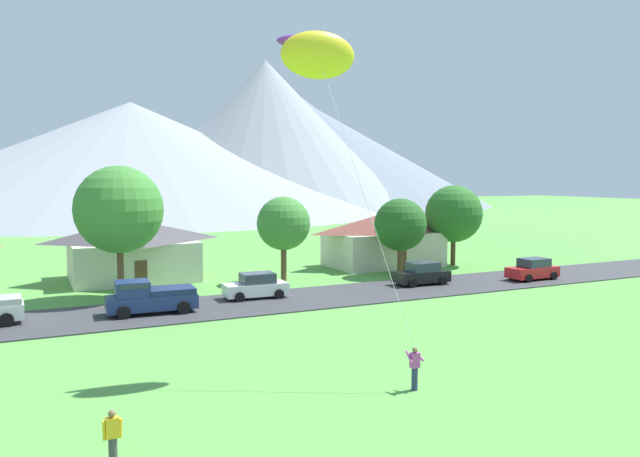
% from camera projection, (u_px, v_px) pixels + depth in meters
% --- Properties ---
extents(road_strip, '(160.00, 7.19, 0.08)m').
position_uv_depth(road_strip, '(210.00, 307.00, 38.38)').
color(road_strip, '#38383D').
rests_on(road_strip, ground).
extents(mountain_far_east_ridge, '(70.47, 70.47, 36.63)m').
position_uv_depth(mountain_far_east_ridge, '(266.00, 136.00, 150.62)').
color(mountain_far_east_ridge, '#8E939E').
rests_on(mountain_far_east_ridge, ground).
extents(mountain_east_ridge, '(118.91, 118.91, 25.49)m').
position_uv_depth(mountain_east_ridge, '(131.00, 157.00, 142.46)').
color(mountain_east_ridge, '#8E939E').
rests_on(mountain_east_ridge, ground).
extents(mountain_far_west_ridge, '(79.26, 79.26, 32.21)m').
position_uv_depth(mountain_far_west_ridge, '(301.00, 151.00, 185.03)').
color(mountain_far_west_ridge, slate).
rests_on(mountain_far_west_ridge, ground).
extents(mountain_central_ridge, '(107.05, 107.05, 29.98)m').
position_uv_depth(mountain_central_ridge, '(305.00, 154.00, 180.79)').
color(mountain_central_ridge, slate).
rests_on(mountain_central_ridge, ground).
extents(house_left_center, '(10.09, 8.62, 4.81)m').
position_uv_depth(house_left_center, '(132.00, 248.00, 48.99)').
color(house_left_center, beige).
rests_on(house_left_center, ground).
extents(house_right_center, '(10.57, 6.80, 4.85)m').
position_uv_depth(house_right_center, '(383.00, 239.00, 56.43)').
color(house_right_center, beige).
rests_on(house_right_center, ground).
extents(tree_near_left, '(5.84, 5.84, 8.93)m').
position_uv_depth(tree_near_left, '(119.00, 210.00, 40.79)').
color(tree_near_left, brown).
rests_on(tree_near_left, ground).
extents(tree_left_of_center, '(5.27, 5.27, 7.43)m').
position_uv_depth(tree_left_of_center, '(454.00, 214.00, 56.64)').
color(tree_left_of_center, '#4C3823').
rests_on(tree_left_of_center, ground).
extents(tree_right_of_center, '(4.35, 4.35, 6.42)m').
position_uv_depth(tree_right_of_center, '(400.00, 225.00, 50.74)').
color(tree_right_of_center, brown).
rests_on(tree_right_of_center, ground).
extents(tree_near_right, '(4.17, 4.17, 6.67)m').
position_uv_depth(tree_near_right, '(284.00, 224.00, 47.54)').
color(tree_near_right, brown).
rests_on(tree_near_right, ground).
extents(parked_car_white_west_end, '(4.28, 2.24, 1.68)m').
position_uv_depth(parked_car_white_west_end, '(256.00, 286.00, 41.12)').
color(parked_car_white_west_end, white).
rests_on(parked_car_white_west_end, road_strip).
extents(parked_car_red_mid_west, '(4.26, 2.19, 1.68)m').
position_uv_depth(parked_car_red_mid_west, '(533.00, 270.00, 48.55)').
color(parked_car_red_mid_west, red).
rests_on(parked_car_red_mid_west, road_strip).
extents(parked_car_black_mid_east, '(4.25, 2.18, 1.68)m').
position_uv_depth(parked_car_black_mid_east, '(422.00, 274.00, 46.29)').
color(parked_car_black_mid_east, black).
rests_on(parked_car_black_mid_east, road_strip).
extents(pickup_truck_navy_east_side, '(5.29, 2.51, 1.99)m').
position_uv_depth(pickup_truck_navy_east_side, '(149.00, 297.00, 36.44)').
color(pickup_truck_navy_east_side, navy).
rests_on(pickup_truck_navy_east_side, road_strip).
extents(kite_flyer_with_kite, '(3.73, 6.18, 14.45)m').
position_uv_depth(kite_flyer_with_kite, '(319.00, 58.00, 26.28)').
color(kite_flyer_with_kite, navy).
rests_on(kite_flyer_with_kite, ground).
extents(watcher_person, '(0.56, 0.24, 1.68)m').
position_uv_depth(watcher_person, '(113.00, 438.00, 17.16)').
color(watcher_person, '#3D3D42').
rests_on(watcher_person, ground).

